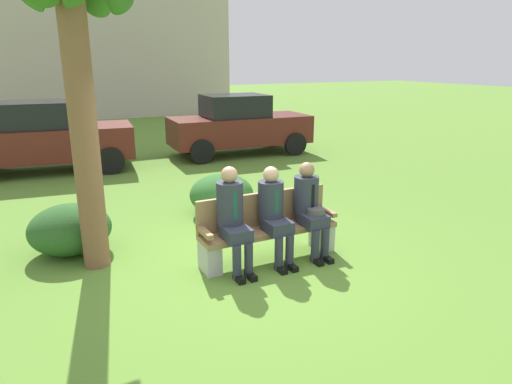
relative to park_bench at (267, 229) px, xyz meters
The scene contains 11 objects.
ground_plane 0.51m from the park_bench, 169.48° to the right, with size 80.00×80.00×0.00m, color #5B8830.
park_bench is the anchor object (origin of this frame).
seated_man_left 0.66m from the park_bench, 167.87° to the right, with size 0.34×0.72×1.35m.
seated_man_middle 0.33m from the park_bench, 77.81° to the right, with size 0.34×0.72×1.29m.
seated_man_right 0.67m from the park_bench, 12.76° to the right, with size 0.34×0.72×1.29m.
palm_tree_tall 3.34m from the park_bench, 158.86° to the left, with size 1.36×1.38×4.17m.
shrub_near_bench 2.75m from the park_bench, 149.95° to the left, with size 1.12×1.03×0.70m, color #2A5824.
shrub_mid_lawn 2.04m from the park_bench, 85.22° to the left, with size 1.13×1.03×0.70m, color #2F682A.
parked_car_near 7.21m from the park_bench, 109.28° to the left, with size 4.05×2.07×1.68m.
parked_car_far 7.16m from the park_bench, 68.56° to the left, with size 3.97×1.87×1.68m.
building_backdrop 20.21m from the park_bench, 87.21° to the left, with size 11.80×6.76×9.98m.
Camera 1 is at (-2.46, -5.11, 2.64)m, focal length 32.30 mm.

